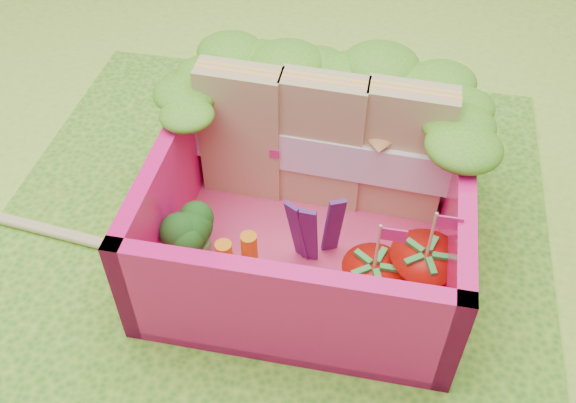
# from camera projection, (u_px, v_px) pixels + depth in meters

# --- Properties ---
(ground) EXTENTS (14.00, 14.00, 0.00)m
(ground) POSITION_uv_depth(u_px,v_px,m) (270.00, 230.00, 3.08)
(ground) COLOR #89C938
(ground) RESTS_ON ground
(placemat) EXTENTS (2.60, 2.60, 0.03)m
(placemat) POSITION_uv_depth(u_px,v_px,m) (270.00, 228.00, 3.06)
(placemat) COLOR #448C1F
(placemat) RESTS_ON ground
(bento_floor) EXTENTS (1.30, 1.30, 0.05)m
(bento_floor) POSITION_uv_depth(u_px,v_px,m) (310.00, 239.00, 2.96)
(bento_floor) COLOR #DB3867
(bento_floor) RESTS_ON placemat
(bento_box) EXTENTS (1.30, 1.30, 0.55)m
(bento_box) POSITION_uv_depth(u_px,v_px,m) (311.00, 201.00, 2.78)
(bento_box) COLOR #F51471
(bento_box) RESTS_ON placemat
(lettuce_ruffle) EXTENTS (1.43, 0.77, 0.11)m
(lettuce_ruffle) POSITION_uv_depth(u_px,v_px,m) (330.00, 77.00, 2.87)
(lettuce_ruffle) COLOR #387F17
(lettuce_ruffle) RESTS_ON bento_box
(sandwich_stack) EXTENTS (1.22, 0.23, 0.67)m
(sandwich_stack) POSITION_uv_depth(u_px,v_px,m) (323.00, 143.00, 2.90)
(sandwich_stack) COLOR tan
(sandwich_stack) RESTS_ON bento_floor
(broccoli) EXTENTS (0.31, 0.31, 0.26)m
(broccoli) POSITION_uv_depth(u_px,v_px,m) (195.00, 235.00, 2.71)
(broccoli) COLOR #5C9046
(broccoli) RESTS_ON bento_floor
(carrot_sticks) EXTENTS (0.16, 0.14, 0.29)m
(carrot_sticks) POSITION_uv_depth(u_px,v_px,m) (238.00, 263.00, 2.65)
(carrot_sticks) COLOR orange
(carrot_sticks) RESTS_ON bento_floor
(purple_wedges) EXTENTS (0.22, 0.11, 0.38)m
(purple_wedges) POSITION_uv_depth(u_px,v_px,m) (313.00, 231.00, 2.71)
(purple_wedges) COLOR #4D1B5F
(purple_wedges) RESTS_ON bento_floor
(strawberry_left) EXTENTS (0.26, 0.26, 0.50)m
(strawberry_left) POSITION_uv_depth(u_px,v_px,m) (372.00, 286.00, 2.57)
(strawberry_left) COLOR red
(strawberry_left) RESTS_ON bento_floor
(strawberry_right) EXTENTS (0.29, 0.29, 0.53)m
(strawberry_right) POSITION_uv_depth(u_px,v_px,m) (421.00, 278.00, 2.58)
(strawberry_right) COLOR red
(strawberry_right) RESTS_ON bento_floor
(snap_peas) EXTENTS (0.58, 0.56, 0.05)m
(snap_peas) POSITION_uv_depth(u_px,v_px,m) (395.00, 287.00, 2.71)
(snap_peas) COLOR #62B739
(snap_peas) RESTS_ON bento_floor
(chopsticks) EXTENTS (2.49, 0.32, 0.04)m
(chopsticks) POSITION_uv_depth(u_px,v_px,m) (30.00, 225.00, 3.03)
(chopsticks) COLOR tan
(chopsticks) RESTS_ON placemat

